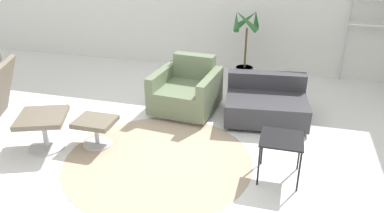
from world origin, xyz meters
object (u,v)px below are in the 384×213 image
armchair_red (187,92)px  couch_low (266,104)px  lounge_chair (12,95)px  ottoman (96,126)px  side_table (282,142)px  potted_plant (245,51)px

armchair_red → couch_low: (1.16, -0.01, -0.06)m
lounge_chair → ottoman: 1.00m
ottoman → couch_low: (1.95, 1.27, -0.04)m
ottoman → armchair_red: 1.51m
side_table → couch_low: bearing=100.9°
armchair_red → side_table: bearing=141.0°
lounge_chair → potted_plant: (2.27, 3.08, -0.19)m
ottoman → lounge_chair: bearing=-158.5°
ottoman → potted_plant: potted_plant is taller
side_table → armchair_red: bearing=135.7°
armchair_red → side_table: 1.99m
potted_plant → couch_low: bearing=-71.0°
lounge_chair → armchair_red: lounge_chair is taller
lounge_chair → ottoman: size_ratio=2.59×
armchair_red → side_table: armchair_red is taller
ottoman → armchair_red: (0.80, 1.28, 0.02)m
ottoman → side_table: (2.22, -0.11, 0.17)m
ottoman → couch_low: couch_low is taller
armchair_red → couch_low: bearing=-175.1°
armchair_red → couch_low: 1.16m
ottoman → armchair_red: armchair_red is taller
ottoman → couch_low: 2.33m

